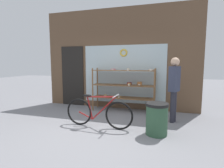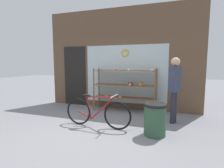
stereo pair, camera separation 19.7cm
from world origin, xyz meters
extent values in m
plane|color=gray|center=(0.00, 0.00, 0.00)|extent=(30.00, 30.00, 0.00)
cube|color=brown|center=(0.00, 2.31, 1.65)|extent=(5.18, 0.08, 3.30)
cube|color=silver|center=(0.20, 2.26, 1.15)|extent=(2.71, 0.02, 1.90)
cube|color=black|center=(-1.68, 2.26, 1.05)|extent=(0.84, 0.03, 2.10)
torus|color=gold|center=(0.20, 2.25, 1.85)|extent=(0.26, 0.06, 0.26)
cylinder|color=brown|center=(-0.68, 1.73, 0.68)|extent=(0.04, 0.04, 1.36)
cylinder|color=brown|center=(1.23, 1.73, 0.68)|extent=(0.04, 0.04, 1.36)
cylinder|color=brown|center=(-0.68, 2.15, 0.68)|extent=(0.04, 0.04, 1.36)
cylinder|color=brown|center=(1.23, 2.15, 0.68)|extent=(0.04, 0.04, 1.36)
cube|color=brown|center=(0.27, 1.94, 0.43)|extent=(1.96, 0.46, 0.02)
cube|color=brown|center=(0.27, 1.94, 0.83)|extent=(1.96, 0.46, 0.02)
cube|color=brown|center=(0.27, 1.94, 1.29)|extent=(1.96, 0.46, 0.02)
ellipsoid|color=beige|center=(0.44, 1.84, 1.33)|extent=(0.09, 0.08, 0.06)
cube|color=white|center=(0.44, 1.78, 1.32)|extent=(0.05, 0.00, 0.04)
ellipsoid|color=#AD7F4C|center=(-0.32, 1.94, 0.47)|extent=(0.10, 0.09, 0.07)
cube|color=white|center=(-0.32, 1.88, 0.46)|extent=(0.05, 0.00, 0.04)
ellipsoid|color=tan|center=(0.47, 1.89, 0.87)|extent=(0.10, 0.09, 0.07)
cube|color=white|center=(0.47, 1.83, 0.86)|extent=(0.05, 0.00, 0.04)
cylinder|color=#C67F42|center=(0.76, 2.04, 0.89)|extent=(0.14, 0.14, 0.10)
cube|color=white|center=(0.76, 1.96, 0.86)|extent=(0.05, 0.00, 0.04)
torus|color=pink|center=(-0.08, 2.01, 1.32)|extent=(0.16, 0.16, 0.04)
cube|color=white|center=(-0.08, 1.92, 1.32)|extent=(0.05, 0.00, 0.04)
cylinder|color=maroon|center=(0.44, 2.03, 0.87)|extent=(0.15, 0.15, 0.07)
cube|color=white|center=(0.44, 1.95, 0.86)|extent=(0.05, 0.00, 0.04)
torus|color=beige|center=(1.11, 1.94, 1.32)|extent=(0.16, 0.16, 0.04)
cube|color=white|center=(1.11, 1.85, 1.32)|extent=(0.05, 0.00, 0.04)
torus|color=#B27A42|center=(0.14, 1.95, 0.46)|extent=(0.13, 0.13, 0.03)
cube|color=white|center=(0.14, 1.88, 0.46)|extent=(0.05, 0.00, 0.04)
torus|color=black|center=(-0.48, 0.40, 0.33)|extent=(0.66, 0.06, 0.66)
torus|color=black|center=(0.53, 0.37, 0.33)|extent=(0.66, 0.06, 0.66)
cylinder|color=maroon|center=(0.16, 0.38, 0.47)|extent=(0.61, 0.05, 0.60)
cylinder|color=maroon|center=(0.10, 0.38, 0.74)|extent=(0.71, 0.05, 0.07)
cylinder|color=maroon|center=(-0.19, 0.39, 0.45)|extent=(0.16, 0.04, 0.54)
cylinder|color=maroon|center=(-0.31, 0.39, 0.25)|extent=(0.37, 0.04, 0.18)
ellipsoid|color=black|center=(-0.26, 0.39, 0.75)|extent=(0.22, 0.10, 0.06)
cylinder|color=#B2B2B7|center=(0.45, 0.37, 0.78)|extent=(0.04, 0.46, 0.02)
cylinder|color=#282833|center=(1.71, 1.23, 0.40)|extent=(0.11, 0.11, 0.80)
cylinder|color=#282833|center=(1.76, 1.33, 0.40)|extent=(0.11, 0.11, 0.80)
cube|color=#33384C|center=(1.73, 1.28, 1.12)|extent=(0.31, 0.37, 0.64)
sphere|color=tan|center=(1.73, 1.28, 1.55)|extent=(0.22, 0.22, 0.22)
cylinder|color=#2D5138|center=(1.36, 0.34, 0.34)|extent=(0.45, 0.45, 0.68)
cylinder|color=black|center=(1.36, 0.34, 0.65)|extent=(0.48, 0.48, 0.06)
camera|label=1|loc=(1.47, -3.36, 1.51)|focal=28.00mm
camera|label=2|loc=(1.66, -3.30, 1.51)|focal=28.00mm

